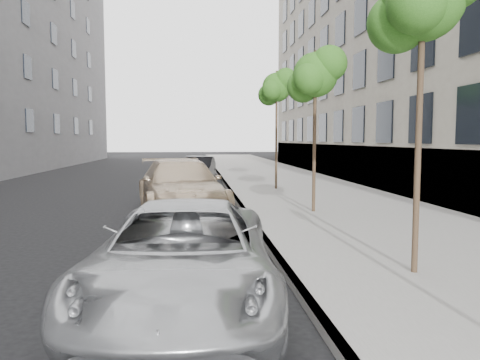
{
  "coord_description": "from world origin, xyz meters",
  "views": [
    {
      "loc": [
        -0.36,
        -5.66,
        2.3
      ],
      "look_at": [
        0.53,
        3.47,
        1.5
      ],
      "focal_mm": 35.0,
      "sensor_mm": 36.0,
      "label": 1
    }
  ],
  "objects": [
    {
      "name": "tree_far",
      "position": [
        3.23,
        14.5,
        4.52
      ],
      "size": [
        1.63,
        1.43,
        5.2
      ],
      "color": "#38281C",
      "rests_on": "sidewalk"
    },
    {
      "name": "tree_mid",
      "position": [
        3.23,
        8.0,
        4.18
      ],
      "size": [
        1.67,
        1.47,
        4.87
      ],
      "color": "#38281C",
      "rests_on": "sidewalk"
    },
    {
      "name": "curb",
      "position": [
        1.18,
        24.0,
        0.07
      ],
      "size": [
        0.15,
        72.0,
        0.14
      ],
      "primitive_type": "cube",
      "color": "#9E9B93",
      "rests_on": "ground"
    },
    {
      "name": "tree_near",
      "position": [
        3.23,
        1.5,
        4.45
      ],
      "size": [
        1.64,
        1.44,
        5.13
      ],
      "color": "#38281C",
      "rests_on": "sidewalk"
    },
    {
      "name": "ground",
      "position": [
        0.0,
        0.0,
        0.0
      ],
      "size": [
        160.0,
        160.0,
        0.0
      ],
      "primitive_type": "plane",
      "color": "black",
      "rests_on": "ground"
    },
    {
      "name": "suv",
      "position": [
        -0.79,
        8.75,
        0.84
      ],
      "size": [
        3.26,
        6.09,
        1.68
      ],
      "primitive_type": "imported",
      "rotation": [
        0.0,
        0.0,
        0.16
      ],
      "color": "tan",
      "rests_on": "ground"
    },
    {
      "name": "minivan",
      "position": [
        -0.52,
        0.6,
        0.72
      ],
      "size": [
        2.72,
        5.31,
        1.43
      ],
      "primitive_type": "imported",
      "rotation": [
        0.0,
        0.0,
        -0.07
      ],
      "color": "#AAACAF",
      "rests_on": "ground"
    },
    {
      "name": "sidewalk",
      "position": [
        4.3,
        24.0,
        0.07
      ],
      "size": [
        6.4,
        72.0,
        0.14
      ],
      "primitive_type": "cube",
      "color": "gray",
      "rests_on": "ground"
    },
    {
      "name": "sedan_black",
      "position": [
        -0.1,
        19.71,
        0.68
      ],
      "size": [
        1.98,
        4.26,
        1.35
      ],
      "primitive_type": "imported",
      "rotation": [
        0.0,
        0.0,
        -0.14
      ],
      "color": "black",
      "rests_on": "ground"
    },
    {
      "name": "sedan_rear",
      "position": [
        -0.3,
        24.49,
        0.62
      ],
      "size": [
        2.01,
        4.37,
        1.24
      ],
      "primitive_type": "imported",
      "rotation": [
        0.0,
        0.0,
        -0.07
      ],
      "color": "gray",
      "rests_on": "ground"
    },
    {
      "name": "sedan_blue",
      "position": [
        -0.94,
        14.81,
        0.77
      ],
      "size": [
        2.22,
        4.65,
        1.53
      ],
      "primitive_type": "imported",
      "rotation": [
        0.0,
        0.0,
        0.09
      ],
      "color": "#0F1732",
      "rests_on": "ground"
    }
  ]
}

